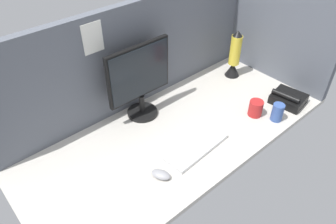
{
  "coord_description": "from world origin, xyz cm",
  "views": [
    {
      "loc": [
        -93.18,
        -97.94,
        122.42
      ],
      "look_at": [
        -2.59,
        0.0,
        14.0
      ],
      "focal_mm": 34.54,
      "sensor_mm": 36.0,
      "label": 1
    }
  ],
  "objects_px": {
    "monitor": "(140,79)",
    "mouse": "(161,175)",
    "mug_ceramic_blue": "(277,112)",
    "keyboard": "(197,147)",
    "mug_red_plastic": "(256,108)",
    "lava_lamp": "(234,57)",
    "desk_phone": "(288,99)"
  },
  "relations": [
    {
      "from": "lava_lamp",
      "to": "monitor",
      "type": "bearing_deg",
      "value": 173.79
    },
    {
      "from": "mug_ceramic_blue",
      "to": "lava_lamp",
      "type": "distance_m",
      "value": 0.52
    },
    {
      "from": "monitor",
      "to": "keyboard",
      "type": "distance_m",
      "value": 0.49
    },
    {
      "from": "monitor",
      "to": "mug_red_plastic",
      "type": "height_order",
      "value": "monitor"
    },
    {
      "from": "keyboard",
      "to": "desk_phone",
      "type": "relative_size",
      "value": 1.73
    },
    {
      "from": "monitor",
      "to": "keyboard",
      "type": "bearing_deg",
      "value": -85.21
    },
    {
      "from": "monitor",
      "to": "lava_lamp",
      "type": "relative_size",
      "value": 1.34
    },
    {
      "from": "monitor",
      "to": "desk_phone",
      "type": "bearing_deg",
      "value": -34.64
    },
    {
      "from": "mug_red_plastic",
      "to": "lava_lamp",
      "type": "height_order",
      "value": "lava_lamp"
    },
    {
      "from": "monitor",
      "to": "mug_ceramic_blue",
      "type": "xyz_separation_m",
      "value": [
        0.55,
        -0.56,
        -0.19
      ]
    },
    {
      "from": "mug_red_plastic",
      "to": "mug_ceramic_blue",
      "type": "bearing_deg",
      "value": -62.53
    },
    {
      "from": "monitor",
      "to": "lava_lamp",
      "type": "xyz_separation_m",
      "value": [
        0.73,
        -0.08,
        -0.1
      ]
    },
    {
      "from": "mug_red_plastic",
      "to": "lava_lamp",
      "type": "relative_size",
      "value": 0.29
    },
    {
      "from": "mug_ceramic_blue",
      "to": "mug_red_plastic",
      "type": "distance_m",
      "value": 0.12
    },
    {
      "from": "desk_phone",
      "to": "mug_red_plastic",
      "type": "bearing_deg",
      "value": 165.94
    },
    {
      "from": "mouse",
      "to": "mug_red_plastic",
      "type": "relative_size",
      "value": 1.0
    },
    {
      "from": "monitor",
      "to": "desk_phone",
      "type": "distance_m",
      "value": 0.93
    },
    {
      "from": "keyboard",
      "to": "mug_ceramic_blue",
      "type": "relative_size",
      "value": 3.44
    },
    {
      "from": "mug_red_plastic",
      "to": "lava_lamp",
      "type": "distance_m",
      "value": 0.45
    },
    {
      "from": "keyboard",
      "to": "lava_lamp",
      "type": "distance_m",
      "value": 0.79
    },
    {
      "from": "keyboard",
      "to": "mug_ceramic_blue",
      "type": "bearing_deg",
      "value": -18.59
    },
    {
      "from": "mug_ceramic_blue",
      "to": "mouse",
      "type": "bearing_deg",
      "value": 171.68
    },
    {
      "from": "monitor",
      "to": "mug_red_plastic",
      "type": "distance_m",
      "value": 0.7
    },
    {
      "from": "keyboard",
      "to": "mug_red_plastic",
      "type": "distance_m",
      "value": 0.46
    },
    {
      "from": "mug_ceramic_blue",
      "to": "lava_lamp",
      "type": "bearing_deg",
      "value": 69.63
    },
    {
      "from": "mug_red_plastic",
      "to": "keyboard",
      "type": "bearing_deg",
      "value": 176.88
    },
    {
      "from": "monitor",
      "to": "mug_ceramic_blue",
      "type": "distance_m",
      "value": 0.81
    },
    {
      "from": "monitor",
      "to": "mouse",
      "type": "height_order",
      "value": "monitor"
    },
    {
      "from": "monitor",
      "to": "mouse",
      "type": "relative_size",
      "value": 4.63
    },
    {
      "from": "mouse",
      "to": "mug_red_plastic",
      "type": "bearing_deg",
      "value": -24.78
    },
    {
      "from": "mug_ceramic_blue",
      "to": "desk_phone",
      "type": "bearing_deg",
      "value": 13.89
    },
    {
      "from": "monitor",
      "to": "mug_red_plastic",
      "type": "bearing_deg",
      "value": -42.36
    }
  ]
}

